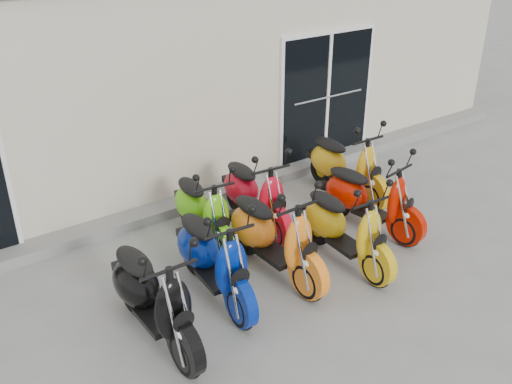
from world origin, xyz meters
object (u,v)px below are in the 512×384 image
Objects in this scene: scooter_front_black at (152,285)px; scooter_front_orange_a at (274,226)px; scooter_front_blue at (213,248)px; scooter_front_red at (371,189)px; scooter_front_orange_b at (346,218)px; scooter_back_red at (255,186)px; scooter_back_yellow at (347,157)px; scooter_back_green at (202,203)px.

scooter_front_black is 0.99× the size of scooter_front_orange_a.
scooter_front_red is (2.59, 0.07, -0.03)m from scooter_front_blue.
scooter_front_black is at bearing -178.62° from scooter_front_orange_b.
scooter_back_red is 0.98× the size of scooter_back_yellow.
scooter_front_blue is 0.84m from scooter_front_orange_a.
scooter_front_orange_b reaches higher than scooter_back_green.
scooter_back_green is at bearing 145.33° from scooter_front_red.
scooter_front_orange_a is at bearing 7.31° from scooter_front_black.
scooter_back_green is at bearing 69.85° from scooter_front_blue.
scooter_front_orange_a reaches higher than scooter_front_black.
scooter_back_yellow is (2.54, -0.05, 0.04)m from scooter_back_green.
scooter_front_black is at bearing -158.43° from scooter_front_blue.
scooter_back_yellow reaches higher than scooter_back_green.
scooter_front_blue is at bearing 171.82° from scooter_front_orange_b.
scooter_back_red is at bearing 42.92° from scooter_front_blue.
scooter_back_yellow is (1.30, 1.37, 0.03)m from scooter_front_orange_b.
scooter_front_red is (3.47, 0.34, -0.04)m from scooter_front_black.
scooter_back_yellow is at bearing 17.63° from scooter_front_black.
scooter_front_blue reaches higher than scooter_front_red.
scooter_back_green is 0.96× the size of scooter_back_red.
scooter_back_red is at bearing 109.32° from scooter_front_orange_b.
scooter_front_black is 1.06× the size of scooter_front_red.
scooter_front_black is 2.62m from scooter_front_orange_b.
scooter_back_red is at bearing 30.09° from scooter_front_black.
scooter_front_orange_b is at bearing -20.82° from scooter_front_orange_a.
scooter_front_blue is at bearing 16.27° from scooter_front_black.
scooter_back_yellow is at bearing 56.00° from scooter_front_red.
scooter_front_red is 1.02× the size of scooter_back_green.
scooter_front_red is 0.99× the size of scooter_back_red.
scooter_back_yellow is (3.92, 1.29, -0.01)m from scooter_front_black.
scooter_back_yellow is at bearing 49.34° from scooter_front_orange_b.
scooter_back_yellow reaches higher than scooter_front_red.
scooter_front_orange_a reaches higher than scooter_front_orange_b.
scooter_front_black is at bearing -160.16° from scooter_back_yellow.
scooter_front_blue reaches higher than scooter_back_red.
scooter_front_red is at bearing 6.19° from scooter_front_blue.
scooter_front_blue is at bearing 172.65° from scooter_front_red.
scooter_front_orange_a reaches higher than scooter_front_red.
scooter_front_black is 0.92m from scooter_front_blue.
scooter_front_orange_b is (2.62, -0.07, -0.04)m from scooter_front_black.
scooter_back_green is at bearing -179.62° from scooter_back_yellow.
scooter_back_green is (1.38, 1.35, -0.05)m from scooter_front_black.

